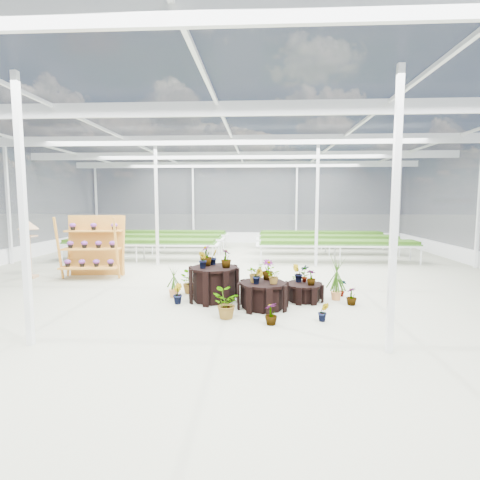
{
  "coord_description": "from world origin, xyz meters",
  "views": [
    {
      "loc": [
        0.9,
        -9.97,
        2.45
      ],
      "look_at": [
        0.32,
        0.96,
        1.3
      ],
      "focal_mm": 28.0,
      "sensor_mm": 36.0,
      "label": 1
    }
  ],
  "objects_px": {
    "plinth_low": "(303,292)",
    "shelf_rack": "(92,247)",
    "bird_table": "(29,249)",
    "plinth_tall": "(214,284)",
    "plinth_mid": "(263,295)"
  },
  "relations": [
    {
      "from": "plinth_tall",
      "to": "plinth_mid",
      "type": "xyz_separation_m",
      "value": [
        1.2,
        -0.6,
        -0.12
      ]
    },
    {
      "from": "plinth_tall",
      "to": "bird_table",
      "type": "height_order",
      "value": "bird_table"
    },
    {
      "from": "shelf_rack",
      "to": "bird_table",
      "type": "relative_size",
      "value": 1.08
    },
    {
      "from": "plinth_mid",
      "to": "bird_table",
      "type": "xyz_separation_m",
      "value": [
        -7.36,
        2.98,
        0.62
      ]
    },
    {
      "from": "plinth_mid",
      "to": "plinth_low",
      "type": "xyz_separation_m",
      "value": [
        1.0,
        0.7,
        -0.09
      ]
    },
    {
      "from": "shelf_rack",
      "to": "bird_table",
      "type": "distance_m",
      "value": 1.97
    },
    {
      "from": "plinth_tall",
      "to": "bird_table",
      "type": "relative_size",
      "value": 0.67
    },
    {
      "from": "plinth_low",
      "to": "bird_table",
      "type": "xyz_separation_m",
      "value": [
        -8.36,
        2.28,
        0.71
      ]
    },
    {
      "from": "shelf_rack",
      "to": "bird_table",
      "type": "bearing_deg",
      "value": 179.59
    },
    {
      "from": "plinth_mid",
      "to": "bird_table",
      "type": "bearing_deg",
      "value": 157.93
    },
    {
      "from": "plinth_tall",
      "to": "shelf_rack",
      "type": "xyz_separation_m",
      "value": [
        -4.2,
        2.53,
        0.57
      ]
    },
    {
      "from": "plinth_low",
      "to": "shelf_rack",
      "type": "bearing_deg",
      "value": 159.17
    },
    {
      "from": "plinth_tall",
      "to": "shelf_rack",
      "type": "distance_m",
      "value": 4.94
    },
    {
      "from": "plinth_low",
      "to": "bird_table",
      "type": "height_order",
      "value": "bird_table"
    },
    {
      "from": "plinth_tall",
      "to": "plinth_low",
      "type": "bearing_deg",
      "value": 2.6
    }
  ]
}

